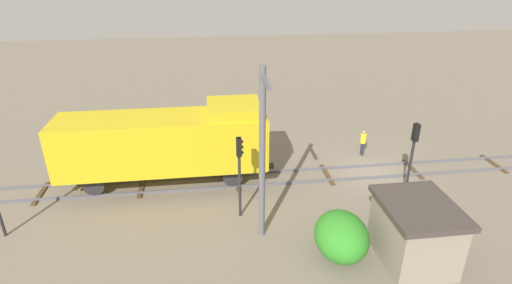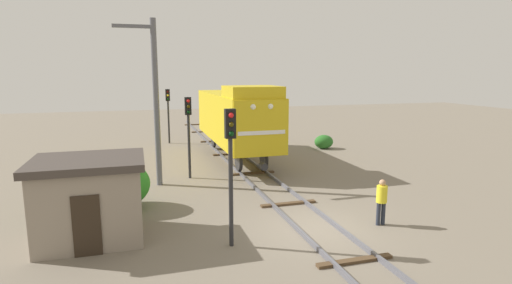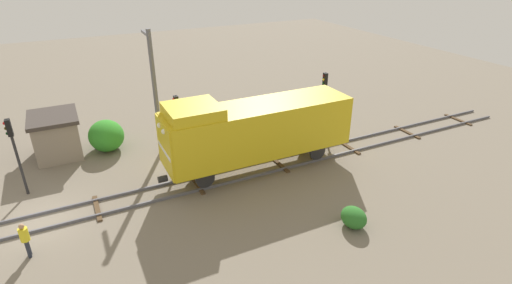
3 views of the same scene
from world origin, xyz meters
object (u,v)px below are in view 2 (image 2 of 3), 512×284
(relay_hut, at_px, (90,199))
(locomotive, at_px, (236,116))
(traffic_signal_mid, at_px, (188,122))
(traffic_signal_far, at_px, (168,106))
(worker_near_track, at_px, (382,198))
(traffic_signal_near, at_px, (231,153))
(catenary_mast, at_px, (155,99))

(relay_hut, bearing_deg, locomotive, 54.47)
(traffic_signal_mid, distance_m, traffic_signal_far, 10.93)
(locomotive, relative_size, relay_hut, 3.31)
(worker_near_track, height_order, relay_hut, relay_hut)
(traffic_signal_near, xyz_separation_m, traffic_signal_mid, (-0.20, 8.72, -0.10))
(traffic_signal_far, bearing_deg, worker_near_track, -72.86)
(locomotive, relative_size, traffic_signal_mid, 2.74)
(catenary_mast, bearing_deg, traffic_signal_far, 82.92)
(traffic_signal_mid, relative_size, traffic_signal_far, 1.01)
(worker_near_track, distance_m, relay_hut, 10.04)
(locomotive, bearing_deg, traffic_signal_mid, -133.13)
(traffic_signal_near, xyz_separation_m, worker_near_track, (5.60, 0.19, -2.05))
(traffic_signal_mid, relative_size, relay_hut, 1.21)
(locomotive, height_order, traffic_signal_near, locomotive)
(locomotive, height_order, catenary_mast, catenary_mast)
(locomotive, xyz_separation_m, traffic_signal_far, (-3.60, 7.30, 0.15))
(traffic_signal_far, distance_m, catenary_mast, 11.93)
(traffic_signal_far, bearing_deg, relay_hut, -102.36)
(traffic_signal_near, bearing_deg, traffic_signal_far, 91.17)
(traffic_signal_mid, relative_size, catenary_mast, 0.53)
(traffic_signal_mid, xyz_separation_m, traffic_signal_far, (-0.20, 10.93, -0.02))
(relay_hut, bearing_deg, worker_near_track, -9.46)
(worker_near_track, xyz_separation_m, relay_hut, (-9.90, 1.65, 0.40))
(locomotive, height_order, worker_near_track, locomotive)
(traffic_signal_far, height_order, relay_hut, traffic_signal_far)
(traffic_signal_near, bearing_deg, relay_hut, 156.82)
(catenary_mast, bearing_deg, traffic_signal_near, -76.70)
(locomotive, xyz_separation_m, traffic_signal_near, (-3.20, -12.35, 0.27))
(worker_near_track, distance_m, catenary_mast, 11.19)
(locomotive, distance_m, traffic_signal_far, 8.14)
(traffic_signal_far, xyz_separation_m, relay_hut, (-3.90, -17.80, -1.53))
(locomotive, height_order, traffic_signal_mid, locomotive)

